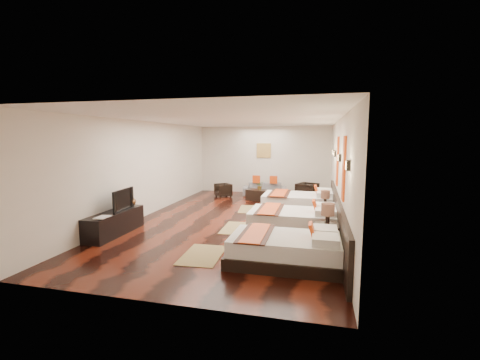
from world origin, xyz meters
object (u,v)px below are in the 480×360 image
(nightstand_a, at_px, (327,234))
(coffee_table, at_px, (260,195))
(armchair_left, at_px, (223,190))
(tv_console, at_px, (115,223))
(sofa, at_px, (265,189))
(bed_far, at_px, (299,203))
(bed_mid, at_px, (294,221))
(nightstand_b, at_px, (325,211))
(tv, at_px, (120,200))
(bed_near, at_px, (286,249))
(armchair_right, at_px, (307,191))
(book, at_px, (97,217))
(figurine, at_px, (130,200))
(table_plant, at_px, (260,186))

(nightstand_a, height_order, coffee_table, nightstand_a)
(armchair_left, bearing_deg, coffee_table, 35.98)
(tv_console, bearing_deg, sofa, 66.38)
(bed_far, xyz_separation_m, coffee_table, (-1.53, 1.61, -0.10))
(bed_mid, relative_size, coffee_table, 2.20)
(bed_far, bearing_deg, nightstand_b, -56.02)
(tv, bearing_deg, bed_near, -108.44)
(tv, bearing_deg, armchair_left, -15.63)
(bed_mid, height_order, nightstand_a, nightstand_a)
(bed_near, bearing_deg, tv_console, 168.45)
(nightstand_b, xyz_separation_m, armchair_right, (-0.58, 3.22, 0.01))
(book, bearing_deg, bed_mid, 22.87)
(figurine, relative_size, table_plant, 1.05)
(nightstand_b, bearing_deg, coffee_table, 129.96)
(bed_mid, bearing_deg, tv_console, -164.54)
(sofa, height_order, table_plant, table_plant)
(book, bearing_deg, bed_near, -3.38)
(bed_mid, height_order, armchair_left, bed_mid)
(tv, bearing_deg, book, 171.95)
(bed_far, bearing_deg, bed_mid, -90.03)
(bed_far, distance_m, armchair_right, 2.12)
(nightstand_a, relative_size, sofa, 0.57)
(figurine, relative_size, coffee_table, 0.31)
(bed_mid, distance_m, armchair_right, 4.39)
(nightstand_a, height_order, figurine, nightstand_a)
(coffee_table, bearing_deg, bed_near, -75.45)
(bed_near, relative_size, figurine, 6.62)
(tv_console, xyz_separation_m, table_plant, (2.65, 5.06, 0.27))
(coffee_table, xyz_separation_m, table_plant, (-0.02, 0.01, 0.35))
(bed_near, distance_m, tv_console, 4.28)
(bed_mid, xyz_separation_m, coffee_table, (-1.53, 3.88, -0.09))
(book, height_order, figurine, figurine)
(figurine, bearing_deg, armchair_right, 48.06)
(armchair_left, distance_m, coffee_table, 1.62)
(table_plant, bearing_deg, bed_mid, -68.28)
(nightstand_a, relative_size, tv_console, 0.55)
(figurine, height_order, sofa, figurine)
(tv_console, bearing_deg, bed_far, 39.24)
(bed_far, height_order, tv, tv)
(sofa, xyz_separation_m, table_plant, (-0.02, -1.04, 0.30))
(bed_far, xyz_separation_m, tv, (-4.15, -3.25, 0.51))
(tv, height_order, armchair_right, tv)
(bed_near, relative_size, nightstand_b, 2.33)
(coffee_table, distance_m, table_plant, 0.35)
(nightstand_a, relative_size, tv, 1.08)
(tv_console, xyz_separation_m, book, (0.00, -0.61, 0.29))
(figurine, relative_size, armchair_right, 0.44)
(bed_near, height_order, sofa, bed_near)
(bed_mid, bearing_deg, figurine, -173.49)
(armchair_left, bearing_deg, bed_mid, -3.74)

